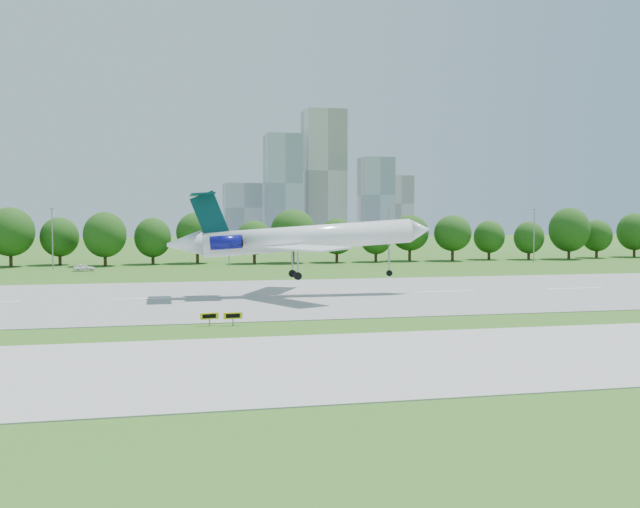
{
  "coord_description": "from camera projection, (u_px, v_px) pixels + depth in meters",
  "views": [
    {
      "loc": [
        2.03,
        -67.67,
        10.58
      ],
      "look_at": [
        20.63,
        18.0,
        5.9
      ],
      "focal_mm": 40.0,
      "sensor_mm": 36.0,
      "label": 1
    }
  ],
  "objects": [
    {
      "name": "ground",
      "position": [
        144.0,
        330.0,
        66.16
      ],
      "size": [
        600.0,
        600.0,
        0.0
      ],
      "primitive_type": "plane",
      "color": "#2F5C18",
      "rests_on": "ground"
    },
    {
      "name": "runway",
      "position": [
        150.0,
        299.0,
        90.56
      ],
      "size": [
        400.0,
        45.0,
        0.08
      ],
      "primitive_type": "cube",
      "color": "gray",
      "rests_on": "ground"
    },
    {
      "name": "taxiway",
      "position": [
        137.0,
        370.0,
        48.6
      ],
      "size": [
        400.0,
        23.0,
        0.08
      ],
      "primitive_type": "cube",
      "color": "#ADADA8",
      "rests_on": "ground"
    },
    {
      "name": "tree_line",
      "position": [
        156.0,
        236.0,
        155.61
      ],
      "size": [
        288.4,
        8.4,
        10.4
      ],
      "color": "#382314",
      "rests_on": "ground"
    },
    {
      "name": "light_poles",
      "position": [
        143.0,
        237.0,
        145.31
      ],
      "size": [
        175.9,
        0.25,
        12.19
      ],
      "color": "gray",
      "rests_on": "ground"
    },
    {
      "name": "skyline",
      "position": [
        318.0,
        186.0,
        466.94
      ],
      "size": [
        127.0,
        52.0,
        80.0
      ],
      "color": "#B2B2B7",
      "rests_on": "ground"
    },
    {
      "name": "airliner",
      "position": [
        296.0,
        238.0,
        94.15
      ],
      "size": [
        35.66,
        26.02,
        11.63
      ],
      "rotation": [
        0.0,
        -0.06,
        -0.0
      ],
      "color": "white",
      "rests_on": "ground"
    },
    {
      "name": "taxi_sign_centre",
      "position": [
        209.0,
        316.0,
        68.58
      ],
      "size": [
        1.79,
        0.58,
        1.26
      ],
      "rotation": [
        0.0,
        0.0,
        0.21
      ],
      "color": "gray",
      "rests_on": "ground"
    },
    {
      "name": "taxi_sign_right",
      "position": [
        233.0,
        316.0,
        68.72
      ],
      "size": [
        1.83,
        0.36,
        1.28
      ],
      "rotation": [
        0.0,
        0.0,
        0.07
      ],
      "color": "gray",
      "rests_on": "ground"
    },
    {
      "name": "service_vehicle_b",
      "position": [
        84.0,
        268.0,
        136.62
      ],
      "size": [
        4.21,
        2.25,
        1.36
      ],
      "primitive_type": "imported",
      "rotation": [
        0.0,
        0.0,
        1.74
      ],
      "color": "white",
      "rests_on": "ground"
    }
  ]
}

